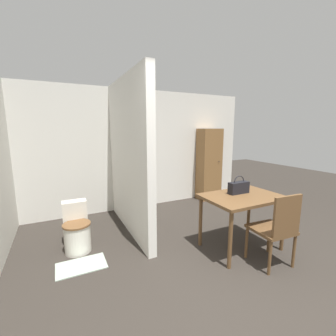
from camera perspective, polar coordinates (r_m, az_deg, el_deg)
ground_plane at (r=2.58m, az=20.68°, el=-32.08°), size 16.00×16.00×0.00m
wall_back at (r=4.87m, az=-8.58°, el=4.55°), size 5.38×0.12×2.50m
partition_wall at (r=3.72m, az=-10.05°, el=2.86°), size 0.12×2.01×2.50m
dining_table at (r=3.35m, az=18.34°, el=-8.19°), size 1.08×0.75×0.78m
wooden_chair at (r=3.13m, az=25.83°, el=-13.38°), size 0.48×0.48×0.95m
toilet at (r=3.53m, az=-22.16°, el=-14.47°), size 0.37×0.52×0.66m
handbag at (r=3.39m, az=17.51°, el=-4.70°), size 0.32×0.11×0.26m
wooden_cabinet at (r=5.50m, az=10.34°, el=0.92°), size 0.52×0.39×1.70m
bath_mat at (r=3.26m, az=-21.13°, el=-22.14°), size 0.59×0.37×0.01m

